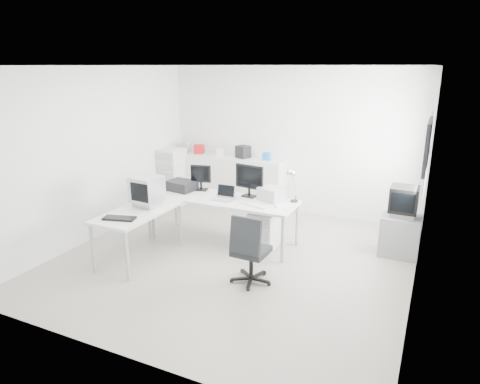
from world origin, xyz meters
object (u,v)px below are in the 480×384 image
at_px(drawer_pedestal, 264,230).
at_px(sideboard, 234,182).
at_px(tv_cabinet, 400,236).
at_px(laser_printer, 272,194).
at_px(inkjet_printer, 181,186).
at_px(lcd_monitor_large, 249,181).
at_px(crt_monitor, 147,191).
at_px(crt_tv, 404,202).
at_px(filing_cabinet, 173,178).
at_px(office_chair, 251,248).
at_px(main_desk, 223,220).
at_px(side_desk, 139,235).
at_px(lcd_monitor_small, 201,178).
at_px(laptop, 223,193).

relative_size(drawer_pedestal, sideboard, 0.29).
distance_m(tv_cabinet, sideboard, 3.47).
bearing_deg(laser_printer, inkjet_printer, -157.05).
distance_m(drawer_pedestal, lcd_monitor_large, 0.82).
xyz_separation_m(laser_printer, sideboard, (-1.37, 1.48, -0.33)).
xyz_separation_m(inkjet_printer, crt_monitor, (0.00, -0.95, 0.16)).
distance_m(crt_tv, filing_cabinet, 4.55).
bearing_deg(office_chair, laser_printer, 102.16).
xyz_separation_m(main_desk, crt_tv, (2.68, 0.67, 0.48)).
xyz_separation_m(side_desk, drawer_pedestal, (1.55, 1.15, -0.08)).
xyz_separation_m(drawer_pedestal, filing_cabinet, (-2.52, 1.21, 0.30)).
distance_m(lcd_monitor_large, crt_tv, 2.37).
height_order(main_desk, office_chair, office_chair).
distance_m(side_desk, crt_monitor, 0.66).
xyz_separation_m(crt_monitor, tv_cabinet, (3.53, 1.52, -0.68)).
distance_m(side_desk, lcd_monitor_small, 1.50).
bearing_deg(tv_cabinet, crt_tv, 0.00).
relative_size(crt_monitor, filing_cabinet, 0.40).
height_order(main_desk, laser_printer, laser_printer).
height_order(side_desk, sideboard, sideboard).
bearing_deg(crt_monitor, main_desk, 50.07).
bearing_deg(lcd_monitor_large, tv_cabinet, 19.88).
bearing_deg(inkjet_printer, main_desk, 2.00).
bearing_deg(main_desk, lcd_monitor_small, 155.56).
bearing_deg(lcd_monitor_small, main_desk, -39.99).
distance_m(lcd_monitor_large, crt_monitor, 1.63).
distance_m(laptop, sideboard, 1.95).
xyz_separation_m(main_desk, lcd_monitor_small, (-0.55, 0.25, 0.59)).
distance_m(drawer_pedestal, filing_cabinet, 2.81).
bearing_deg(sideboard, crt_monitor, -95.09).
bearing_deg(side_desk, drawer_pedestal, 36.57).
height_order(inkjet_printer, crt_tv, crt_tv).
height_order(laser_printer, crt_monitor, crt_monitor).
distance_m(inkjet_printer, crt_monitor, 0.96).
xyz_separation_m(crt_monitor, filing_cabinet, (-0.97, 2.11, -0.39)).
bearing_deg(side_desk, sideboard, 85.36).
relative_size(drawer_pedestal, lcd_monitor_large, 1.13).
bearing_deg(main_desk, office_chair, -48.03).
bearing_deg(lcd_monitor_large, office_chair, -55.31).
bearing_deg(laptop, main_desk, 116.57).
height_order(lcd_monitor_small, filing_cabinet, filing_cabinet).
bearing_deg(laser_printer, laptop, -136.77).
bearing_deg(drawer_pedestal, crt_tv, 17.34).
bearing_deg(main_desk, side_desk, -127.69).
bearing_deg(tv_cabinet, filing_cabinet, 172.46).
height_order(side_desk, drawer_pedestal, side_desk).
bearing_deg(lcd_monitor_small, sideboard, 77.35).
height_order(side_desk, lcd_monitor_small, lcd_monitor_small).
xyz_separation_m(side_desk, filing_cabinet, (-0.97, 2.36, 0.22)).
bearing_deg(office_chair, sideboard, 122.44).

